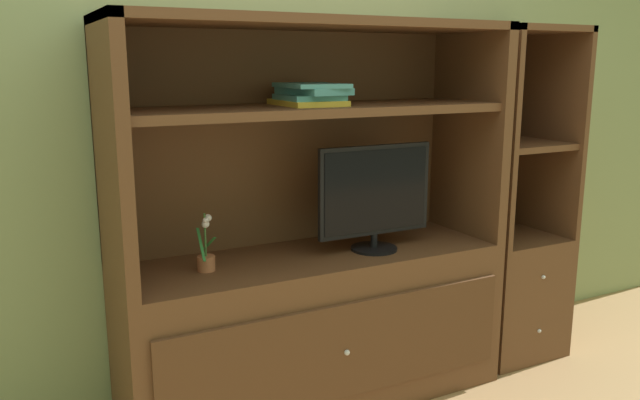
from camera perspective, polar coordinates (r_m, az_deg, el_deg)
painted_rear_wall at (r=2.99m, az=-3.58°, el=10.26°), size 6.00×0.10×2.80m
media_console at (r=2.85m, az=-0.53°, el=-7.85°), size 1.70×0.57×1.67m
tv_monitor at (r=2.80m, az=4.94°, el=0.42°), size 0.55×0.21×0.47m
potted_plant at (r=2.60m, az=-10.12°, el=-4.83°), size 0.07×0.13×0.24m
magazine_stack at (r=2.67m, az=-0.88°, el=9.41°), size 0.25×0.34×0.09m
bookshelf_tall at (r=3.48m, az=16.39°, el=-4.23°), size 0.48×0.49×1.67m
upright_book_row at (r=3.27m, az=15.77°, el=7.06°), size 0.13×0.17×0.26m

